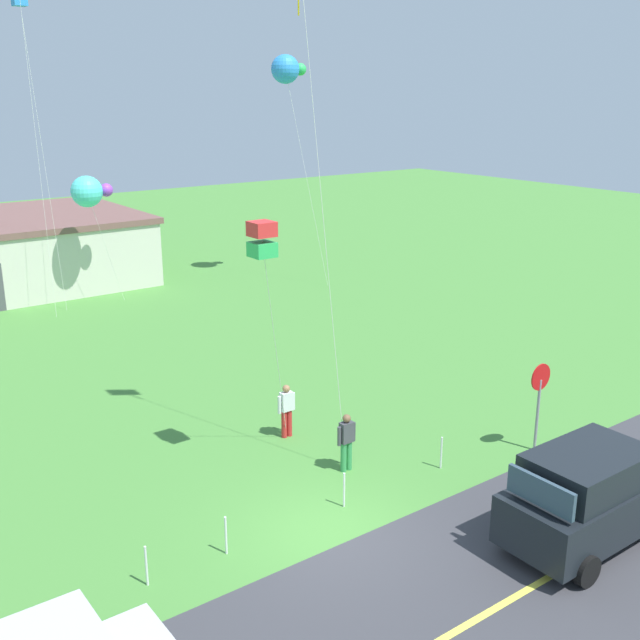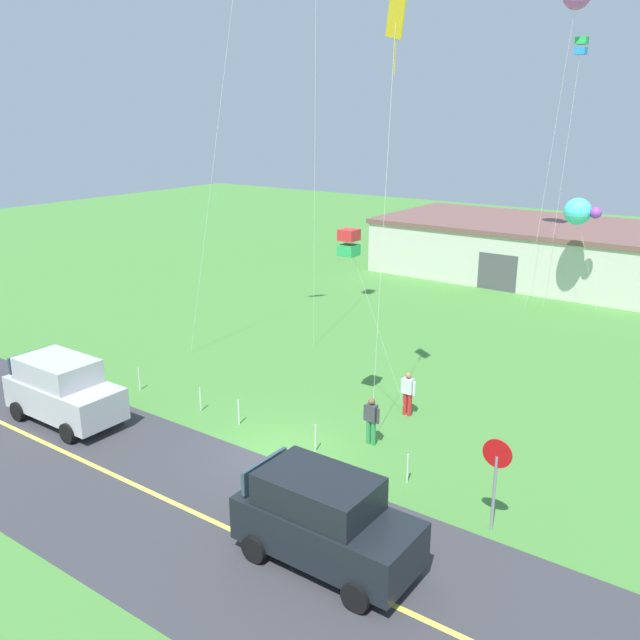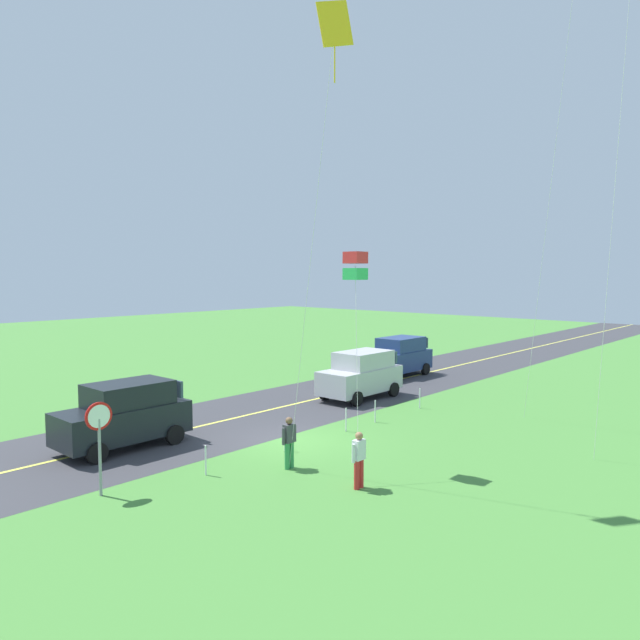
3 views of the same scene
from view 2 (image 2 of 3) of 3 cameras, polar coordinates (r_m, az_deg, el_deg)
The scene contains 18 objects.
ground_plane at distance 21.88m, azimuth -3.49°, elevation -11.04°, with size 120.00×120.00×0.10m, color #478438.
asphalt_road at distance 19.36m, azimuth -11.24°, elevation -15.27°, with size 120.00×7.00×0.00m, color #38383D.
road_centre_stripe at distance 19.36m, azimuth -11.24°, elevation -15.26°, with size 120.00×0.16×0.00m, color #E5E04C.
car_suv_foreground at distance 16.50m, azimuth 0.36°, elevation -16.40°, with size 4.40×2.12×2.24m.
car_parked_west_near at distance 24.94m, azimuth -20.78°, elevation -5.49°, with size 4.40×2.12×2.24m.
stop_sign at distance 17.81m, azimuth 14.59°, elevation -11.86°, with size 0.76×0.08×2.56m.
person_adult_near at distance 24.06m, azimuth 7.39°, elevation -6.03°, with size 0.58×0.22×1.60m.
person_adult_companion at distance 21.92m, azimuth 4.33°, elevation -8.33°, with size 0.58×0.22×1.60m.
kite_red_low at distance 22.09m, azimuth 2.45°, elevation 6.49°, with size 1.89×1.73×6.64m.
kite_blue_mid at distance 21.36m, azimuth 6.35°, elevation 23.30°, with size 0.98×1.78×13.57m.
kite_yellow_high at distance 40.25m, azimuth 21.08°, elevation 20.61°, with size 0.56×2.35×13.94m.
kite_purple_back at distance 37.84m, azimuth 20.93°, elevation 8.51°, with size 2.18×1.40×6.02m.
warehouse_distant at distance 46.27m, azimuth 17.00°, elevation 5.78°, with size 18.36×10.20×3.50m.
fence_post_0 at distance 26.98m, azimuth -14.95°, elevation -4.82°, with size 0.05×0.05×0.90m, color silver.
fence_post_1 at distance 24.68m, azimuth -10.02°, elevation -6.59°, with size 0.05×0.05×0.90m, color silver.
fence_post_2 at distance 23.50m, azimuth -6.85°, elevation -7.70°, with size 0.05×0.05×0.90m, color silver.
fence_post_3 at distance 21.63m, azimuth -0.38°, elevation -9.86°, with size 0.05×0.05×0.90m, color silver.
fence_post_4 at distance 20.11m, azimuth 7.36°, elevation -12.25°, with size 0.05×0.05×0.90m, color silver.
Camera 2 is at (12.29, -14.87, 10.27)m, focal length 38.10 mm.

